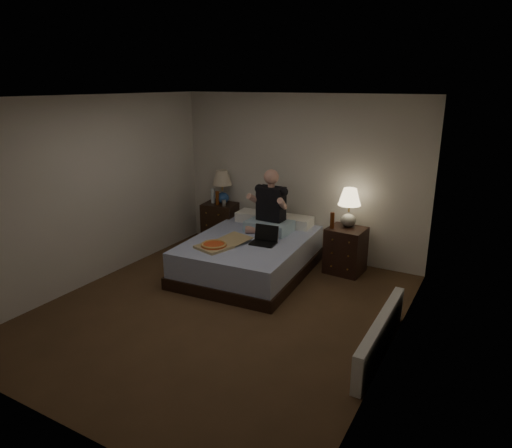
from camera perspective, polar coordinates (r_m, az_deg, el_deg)
The scene contains 19 objects.
floor at distance 5.66m, azimuth -4.53°, elevation -10.64°, with size 4.00×4.50×0.00m, color brown.
ceiling at distance 5.00m, azimuth -5.23°, elevation 15.56°, with size 4.00×4.50×0.00m, color white.
wall_back at distance 7.12m, azimuth 5.34°, elevation 5.91°, with size 4.00×2.50×0.00m, color silver.
wall_front at distance 3.66m, azimuth -24.99°, elevation -6.83°, with size 4.00×2.50×0.00m, color silver.
wall_left at distance 6.50m, azimuth -19.70°, elevation 3.87°, with size 4.50×2.50×0.00m, color silver.
wall_right at distance 4.44m, azimuth 17.13°, elevation -1.83°, with size 4.50×2.50×0.00m, color silver.
bed at distance 6.60m, azimuth -0.74°, elevation -3.92°, with size 1.54×2.05×0.51m, color #5F73BE.
nightstand_left at distance 7.79m, azimuth -4.37°, elevation 0.11°, with size 0.54×0.49×0.70m, color black.
nightstand_right at distance 6.70m, azimuth 11.13°, elevation -3.24°, with size 0.51×0.46×0.67m, color black.
lamp_left at distance 7.60m, azimuth -4.24°, elevation 4.63°, with size 0.32×0.32×0.56m, color #254887, non-canonical shape.
lamp_right at distance 6.60m, azimuth 11.56°, elevation 2.01°, with size 0.32×0.32×0.56m, color gray, non-canonical shape.
water_bottle at distance 7.69m, azimuth -5.41°, elevation 3.55°, with size 0.07×0.07×0.25m, color silver.
soda_can at distance 7.50m, azimuth -4.04°, elevation 2.65°, with size 0.07×0.07×0.10m, color #AEAEA9.
beer_bottle_left at distance 7.57m, azimuth -4.86°, elevation 3.27°, with size 0.06×0.06×0.23m, color #602D0D.
beer_bottle_right at distance 6.53m, azimuth 9.50°, elevation 0.44°, with size 0.06×0.06×0.23m, color #56250C.
person at distance 6.70m, azimuth 1.70°, elevation 2.86°, with size 0.66×0.52×0.93m, color black, non-canonical shape.
laptop at distance 6.25m, azimuth 0.91°, elevation -1.50°, with size 0.34×0.28×0.24m, color black, non-canonical shape.
pizza_box at distance 6.15m, azimuth -5.30°, elevation -2.67°, with size 0.40×0.76×0.08m, color tan, non-canonical shape.
radiator at distance 4.91m, azimuth 15.29°, elevation -13.26°, with size 0.10×1.60×0.40m, color white.
Camera 1 is at (2.81, -4.13, 2.65)m, focal length 32.00 mm.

